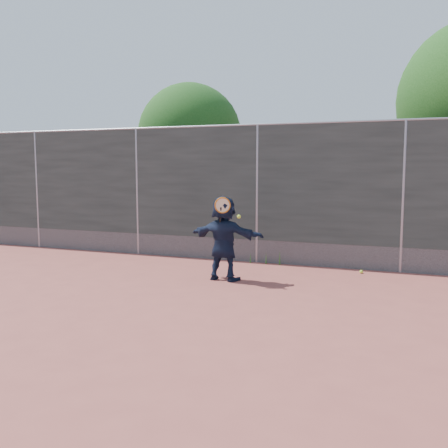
% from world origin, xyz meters
% --- Properties ---
extents(ground, '(80.00, 80.00, 0.00)m').
position_xyz_m(ground, '(0.00, 0.00, 0.00)').
color(ground, '#9E4C42').
rests_on(ground, ground).
extents(player, '(1.50, 0.62, 1.57)m').
position_xyz_m(player, '(-0.05, 1.60, 0.79)').
color(player, '#131D35').
rests_on(player, ground).
extents(ball_ground, '(0.07, 0.07, 0.07)m').
position_xyz_m(ball_ground, '(2.29, 3.10, 0.03)').
color(ball_ground, '#BCE833').
rests_on(ball_ground, ground).
extents(fence, '(20.00, 0.06, 3.03)m').
position_xyz_m(fence, '(-0.00, 3.50, 1.58)').
color(fence, '#38423D').
rests_on(fence, ground).
extents(swing_action, '(0.48, 0.17, 0.51)m').
position_xyz_m(swing_action, '(0.03, 1.40, 1.37)').
color(swing_action, '#BF6512').
rests_on(swing_action, ground).
extents(tree_left, '(3.15, 3.00, 4.53)m').
position_xyz_m(tree_left, '(-2.85, 6.55, 2.94)').
color(tree_left, '#382314').
rests_on(tree_left, ground).
extents(weed_clump, '(0.68, 0.07, 0.30)m').
position_xyz_m(weed_clump, '(0.29, 3.38, 0.13)').
color(weed_clump, '#387226').
rests_on(weed_clump, ground).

